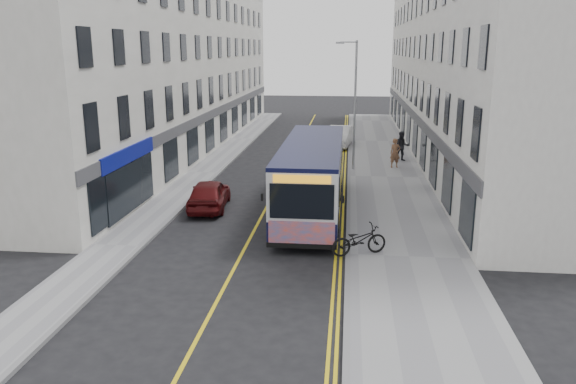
% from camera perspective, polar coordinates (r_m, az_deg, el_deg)
% --- Properties ---
extents(ground, '(140.00, 140.00, 0.00)m').
position_cam_1_polar(ground, '(22.71, -4.08, -5.10)').
color(ground, black).
rests_on(ground, ground).
extents(pavement_east, '(4.50, 64.00, 0.12)m').
position_cam_1_polar(pavement_east, '(33.97, 10.01, 1.46)').
color(pavement_east, gray).
rests_on(pavement_east, ground).
extents(pavement_west, '(2.00, 64.00, 0.12)m').
position_cam_1_polar(pavement_west, '(35.04, -8.68, 1.91)').
color(pavement_west, gray).
rests_on(pavement_west, ground).
extents(kerb_east, '(0.18, 64.00, 0.13)m').
position_cam_1_polar(kerb_east, '(33.88, 6.21, 1.57)').
color(kerb_east, slate).
rests_on(kerb_east, ground).
extents(kerb_west, '(0.18, 64.00, 0.13)m').
position_cam_1_polar(kerb_west, '(34.79, -7.08, 1.89)').
color(kerb_west, slate).
rests_on(kerb_west, ground).
extents(road_centre_line, '(0.12, 64.00, 0.01)m').
position_cam_1_polar(road_centre_line, '(34.12, -0.52, 1.64)').
color(road_centre_line, gold).
rests_on(road_centre_line, ground).
extents(road_dbl_yellow_inner, '(0.10, 64.00, 0.01)m').
position_cam_1_polar(road_dbl_yellow_inner, '(33.90, 5.45, 1.49)').
color(road_dbl_yellow_inner, gold).
rests_on(road_dbl_yellow_inner, ground).
extents(road_dbl_yellow_outer, '(0.10, 64.00, 0.01)m').
position_cam_1_polar(road_dbl_yellow_outer, '(33.90, 5.79, 1.48)').
color(road_dbl_yellow_outer, gold).
rests_on(road_dbl_yellow_outer, ground).
extents(terrace_east, '(6.00, 46.00, 13.00)m').
position_cam_1_polar(terrace_east, '(42.73, 16.85, 12.43)').
color(terrace_east, white).
rests_on(terrace_east, ground).
extents(terrace_west, '(6.00, 46.00, 13.00)m').
position_cam_1_polar(terrace_west, '(43.98, -11.14, 12.82)').
color(terrace_west, white).
rests_on(terrace_west, ground).
extents(streetlamp, '(1.32, 0.18, 8.00)m').
position_cam_1_polar(streetlamp, '(35.18, 6.70, 9.16)').
color(streetlamp, '#96999E').
rests_on(streetlamp, ground).
extents(city_bus, '(2.70, 11.60, 3.37)m').
position_cam_1_polar(city_bus, '(26.12, 2.47, 1.75)').
color(city_bus, black).
rests_on(city_bus, ground).
extents(bicycle, '(2.27, 1.55, 1.13)m').
position_cam_1_polar(bicycle, '(20.99, 7.23, -4.87)').
color(bicycle, black).
rests_on(bicycle, pavement_east).
extents(pedestrian_near, '(0.76, 0.59, 1.86)m').
position_cam_1_polar(pedestrian_near, '(36.49, 10.83, 3.91)').
color(pedestrian_near, brown).
rests_on(pedestrian_near, pavement_east).
extents(pedestrian_far, '(1.04, 0.84, 2.00)m').
position_cam_1_polar(pedestrian_far, '(38.69, 11.50, 4.57)').
color(pedestrian_far, black).
rests_on(pedestrian_far, pavement_east).
extents(car_white, '(2.25, 4.95, 1.58)m').
position_cam_1_polar(car_white, '(44.44, 5.25, 5.64)').
color(car_white, silver).
rests_on(car_white, ground).
extents(car_maroon, '(2.10, 4.41, 1.46)m').
position_cam_1_polar(car_maroon, '(27.33, -8.02, -0.21)').
color(car_maroon, '#4E0D0E').
rests_on(car_maroon, ground).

